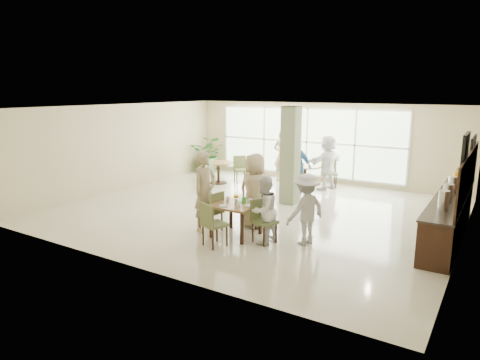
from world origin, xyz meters
The scene contains 23 objects.
ground centered at (0.00, 0.00, 0.00)m, with size 10.00×10.00×0.00m, color beige.
room_shell centered at (0.00, 0.00, 1.70)m, with size 10.00×10.00×10.00m.
window_bank centered at (-0.50, 4.46, 1.40)m, with size 7.00×0.04×7.00m.
column centered at (0.40, 1.20, 1.40)m, with size 0.45×0.45×2.80m, color #768159.
main_table centered at (0.61, -2.02, 0.66)m, with size 0.96×0.96×0.75m.
round_table_left centered at (-2.91, 2.35, 0.56)m, with size 1.05×1.05×0.75m.
round_table_right centered at (-0.05, 3.35, 0.57)m, with size 1.09×1.09×0.75m.
chairs_main_table centered at (0.60, -2.04, 0.47)m, with size 1.99×2.09×0.95m.
chairs_table_left centered at (-2.95, 2.36, 0.47)m, with size 2.05×1.84×0.95m.
chairs_table_right centered at (-0.05, 3.32, 0.47)m, with size 2.06×1.89×0.95m.
tabletop_clutter centered at (0.66, -2.02, 0.81)m, with size 0.78×0.74×0.21m.
buffet_counter centered at (4.70, 0.51, 0.55)m, with size 0.64×4.70×1.95m.
wall_tv centered at (4.94, -0.60, 2.15)m, with size 0.06×1.00×0.58m.
framed_art_a centered at (4.95, 1.00, 1.85)m, with size 0.05×0.55×0.70m.
framed_art_b centered at (4.95, 1.80, 1.85)m, with size 0.05×0.55×0.70m.
potted_plant centered at (-4.38, 3.78, 0.73)m, with size 1.32×1.32×1.47m, color #33712D.
teen_left centered at (-0.25, -2.02, 0.93)m, with size 0.68×0.45×1.87m, color tan.
teen_far centered at (0.64, -1.24, 0.90)m, with size 0.88×0.48×1.79m, color tan.
teen_right centered at (1.36, -2.10, 0.74)m, with size 0.72×0.56×1.48m, color white.
teen_standing centered at (2.13, -1.65, 0.77)m, with size 0.99×0.57×1.53m, color #B1B2B4.
adult_a centered at (0.05, 2.39, 0.87)m, with size 1.02×0.58×1.74m, color #3D79B7.
adult_b centered at (0.68, 3.46, 0.90)m, with size 1.67×0.72×1.80m, color white.
adult_standing centered at (-1.14, 3.79, 0.93)m, with size 0.68×0.44×1.85m, color tan.
Camera 1 is at (5.58, -9.81, 3.26)m, focal length 32.00 mm.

